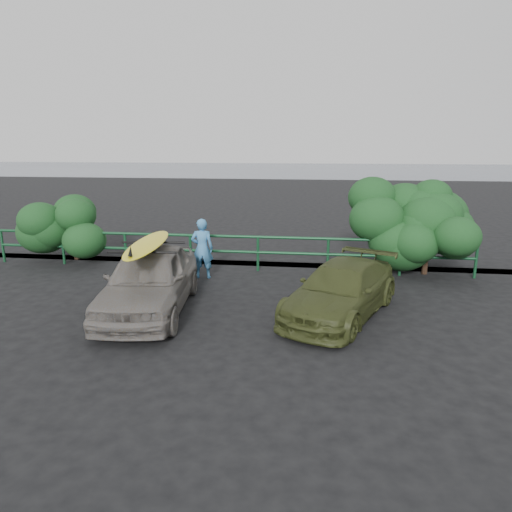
{
  "coord_description": "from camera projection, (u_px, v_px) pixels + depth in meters",
  "views": [
    {
      "loc": [
        2.58,
        -7.7,
        3.6
      ],
      "look_at": [
        1.27,
        2.5,
        1.06
      ],
      "focal_mm": 32.0,
      "sensor_mm": 36.0,
      "label": 1
    }
  ],
  "objects": [
    {
      "name": "ground",
      "position": [
        173.0,
        340.0,
        8.6
      ],
      "size": [
        80.0,
        80.0,
        0.0
      ],
      "primitive_type": "plane",
      "color": "black"
    },
    {
      "name": "surfboard",
      "position": [
        148.0,
        244.0,
        9.77
      ],
      "size": [
        0.93,
        3.06,
        0.09
      ],
      "primitive_type": "ellipsoid",
      "rotation": [
        0.0,
        0.0,
        0.1
      ],
      "color": "yellow",
      "rests_on": "roof_rack"
    },
    {
      "name": "olive_vehicle",
      "position": [
        341.0,
        290.0,
        9.73
      ],
      "size": [
        3.02,
        4.17,
        1.12
      ],
      "primitive_type": "imported",
      "rotation": [
        0.0,
        0.0,
        -0.42
      ],
      "color": "#38401C",
      "rests_on": "ground"
    },
    {
      "name": "shrub_right",
      "position": [
        399.0,
        228.0,
        12.97
      ],
      "size": [
        3.2,
        2.4,
        2.53
      ],
      "primitive_type": null,
      "color": "#19461D",
      "rests_on": "ground"
    },
    {
      "name": "shrub_left",
      "position": [
        74.0,
        229.0,
        14.14
      ],
      "size": [
        3.2,
        2.4,
        2.07
      ],
      "primitive_type": null,
      "color": "#19461D",
      "rests_on": "ground"
    },
    {
      "name": "roof_rack",
      "position": [
        148.0,
        247.0,
        9.79
      ],
      "size": [
        1.53,
        1.15,
        0.05
      ],
      "primitive_type": null,
      "rotation": [
        0.0,
        0.0,
        0.1
      ],
      "color": "black",
      "rests_on": "sedan"
    },
    {
      "name": "man",
      "position": [
        202.0,
        249.0,
        12.4
      ],
      "size": [
        0.64,
        0.46,
        1.65
      ],
      "primitive_type": "imported",
      "rotation": [
        0.0,
        0.0,
        3.26
      ],
      "color": "#3E81BA",
      "rests_on": "ground"
    },
    {
      "name": "sedan",
      "position": [
        150.0,
        280.0,
        9.97
      ],
      "size": [
        2.09,
        4.31,
        1.42
      ],
      "primitive_type": "imported",
      "rotation": [
        0.0,
        0.0,
        0.1
      ],
      "color": "slate",
      "rests_on": "ground"
    },
    {
      "name": "guardrail",
      "position": [
        224.0,
        252.0,
        13.28
      ],
      "size": [
        14.0,
        0.08,
        1.04
      ],
      "primitive_type": null,
      "color": "#134324",
      "rests_on": "ground"
    },
    {
      "name": "ocean",
      "position": [
        298.0,
        169.0,
        66.36
      ],
      "size": [
        200.0,
        200.0,
        0.0
      ],
      "primitive_type": "plane",
      "color": "slate",
      "rests_on": "ground"
    }
  ]
}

